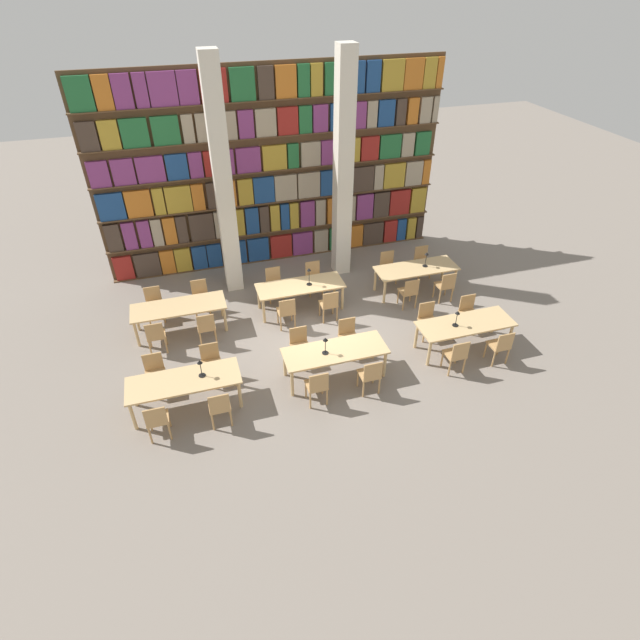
{
  "coord_description": "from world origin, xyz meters",
  "views": [
    {
      "loc": [
        -2.73,
        -9.19,
        7.57
      ],
      "look_at": [
        0.0,
        -0.13,
        0.66
      ],
      "focal_mm": 28.0,
      "sensor_mm": 36.0,
      "label": 1
    }
  ],
  "objects_px": {
    "chair_3": "(211,362)",
    "reading_table_4": "(300,288)",
    "desk_lamp_4": "(426,257)",
    "pillar_left": "(223,184)",
    "pillar_center": "(343,171)",
    "chair_0": "(157,420)",
    "reading_table_0": "(184,383)",
    "reading_table_5": "(416,270)",
    "chair_17": "(274,283)",
    "chair_11": "(468,311)",
    "chair_8": "(456,355)",
    "chair_2": "(220,407)",
    "chair_19": "(314,277)",
    "chair_7": "(348,336)",
    "reading_table_1": "(335,353)",
    "chair_10": "(500,345)",
    "chair_18": "(329,304)",
    "chair_5": "(300,345)",
    "chair_20": "(409,291)",
    "desk_lamp_0": "(200,366)",
    "desk_lamp_1": "(325,343)",
    "desk_lamp_3": "(309,274)",
    "chair_15": "(200,296)",
    "reading_table_3": "(179,309)",
    "chair_12": "(156,335)",
    "chair_16": "(286,311)",
    "chair_21": "(388,266)",
    "chair_9": "(428,319)",
    "chair_1": "(155,372)",
    "reading_table_2": "(465,326)",
    "chair_23": "(422,261)",
    "chair_4": "(317,386)",
    "chair_22": "(445,285)",
    "chair_14": "(206,327)",
    "desk_lamp_2": "(457,316)"
  },
  "relations": [
    {
      "from": "chair_2",
      "to": "reading_table_2",
      "type": "distance_m",
      "value": 5.84
    },
    {
      "from": "desk_lamp_3",
      "to": "reading_table_5",
      "type": "relative_size",
      "value": 0.21
    },
    {
      "from": "pillar_left",
      "to": "chair_19",
      "type": "height_order",
      "value": "pillar_left"
    },
    {
      "from": "reading_table_0",
      "to": "reading_table_5",
      "type": "bearing_deg",
      "value": 22.97
    },
    {
      "from": "chair_11",
      "to": "chair_9",
      "type": "bearing_deg",
      "value": 0.0
    },
    {
      "from": "chair_3",
      "to": "chair_4",
      "type": "relative_size",
      "value": 1.0
    },
    {
      "from": "chair_10",
      "to": "chair_18",
      "type": "bearing_deg",
      "value": 139.86
    },
    {
      "from": "chair_8",
      "to": "reading_table_0",
      "type": "bearing_deg",
      "value": 173.88
    },
    {
      "from": "chair_9",
      "to": "chair_18",
      "type": "distance_m",
      "value": 2.46
    },
    {
      "from": "chair_3",
      "to": "reading_table_3",
      "type": "height_order",
      "value": "chair_3"
    },
    {
      "from": "pillar_center",
      "to": "reading_table_0",
      "type": "height_order",
      "value": "pillar_center"
    },
    {
      "from": "desk_lamp_1",
      "to": "pillar_left",
      "type": "bearing_deg",
      "value": 106.6
    },
    {
      "from": "chair_0",
      "to": "desk_lamp_4",
      "type": "bearing_deg",
      "value": 25.25
    },
    {
      "from": "chair_14",
      "to": "reading_table_1",
      "type": "bearing_deg",
      "value": -37.97
    },
    {
      "from": "chair_7",
      "to": "reading_table_1",
      "type": "bearing_deg",
      "value": 51.47
    },
    {
      "from": "chair_19",
      "to": "chair_12",
      "type": "bearing_deg",
      "value": 19.08
    },
    {
      "from": "chair_4",
      "to": "chair_11",
      "type": "distance_m",
      "value": 4.56
    },
    {
      "from": "chair_16",
      "to": "chair_21",
      "type": "xyz_separation_m",
      "value": [
        3.28,
        1.34,
        0.0
      ]
    },
    {
      "from": "desk_lamp_2",
      "to": "reading_table_3",
      "type": "bearing_deg",
      "value": 156.39
    },
    {
      "from": "pillar_left",
      "to": "chair_20",
      "type": "bearing_deg",
      "value": -29.05
    },
    {
      "from": "chair_5",
      "to": "chair_12",
      "type": "xyz_separation_m",
      "value": [
        -3.1,
        1.29,
        0.0
      ]
    },
    {
      "from": "chair_22",
      "to": "pillar_center",
      "type": "bearing_deg",
      "value": 132.32
    },
    {
      "from": "chair_15",
      "to": "chair_21",
      "type": "relative_size",
      "value": 1.0
    },
    {
      "from": "chair_20",
      "to": "reading_table_2",
      "type": "bearing_deg",
      "value": -75.65
    },
    {
      "from": "chair_17",
      "to": "chair_19",
      "type": "bearing_deg",
      "value": -180.0
    },
    {
      "from": "pillar_left",
      "to": "chair_0",
      "type": "xyz_separation_m",
      "value": [
        -2.23,
        -5.08,
        -2.51
      ]
    },
    {
      "from": "chair_15",
      "to": "chair_7",
      "type": "bearing_deg",
      "value": 139.13
    },
    {
      "from": "chair_3",
      "to": "desk_lamp_4",
      "type": "height_order",
      "value": "desk_lamp_4"
    },
    {
      "from": "chair_7",
      "to": "reading_table_5",
      "type": "height_order",
      "value": "chair_7"
    },
    {
      "from": "chair_10",
      "to": "reading_table_4",
      "type": "bearing_deg",
      "value": 137.95
    },
    {
      "from": "chair_11",
      "to": "chair_16",
      "type": "height_order",
      "value": "same"
    },
    {
      "from": "chair_18",
      "to": "reading_table_5",
      "type": "height_order",
      "value": "chair_18"
    },
    {
      "from": "reading_table_1",
      "to": "chair_8",
      "type": "relative_size",
      "value": 2.52
    },
    {
      "from": "chair_0",
      "to": "desk_lamp_0",
      "type": "bearing_deg",
      "value": 36.87
    },
    {
      "from": "reading_table_2",
      "to": "desk_lamp_2",
      "type": "relative_size",
      "value": 5.6
    },
    {
      "from": "chair_1",
      "to": "reading_table_1",
      "type": "bearing_deg",
      "value": 169.7
    },
    {
      "from": "chair_2",
      "to": "desk_lamp_4",
      "type": "relative_size",
      "value": 2.1
    },
    {
      "from": "chair_17",
      "to": "chair_19",
      "type": "relative_size",
      "value": 1.0
    },
    {
      "from": "chair_3",
      "to": "reading_table_4",
      "type": "xyz_separation_m",
      "value": [
        2.55,
        2.07,
        0.17
      ]
    },
    {
      "from": "desk_lamp_1",
      "to": "chair_20",
      "type": "distance_m",
      "value": 3.61
    },
    {
      "from": "reading_table_2",
      "to": "reading_table_3",
      "type": "distance_m",
      "value": 6.84
    },
    {
      "from": "pillar_center",
      "to": "chair_0",
      "type": "bearing_deg",
      "value": -136.69
    },
    {
      "from": "chair_20",
      "to": "chair_23",
      "type": "xyz_separation_m",
      "value": [
        1.06,
        1.39,
        0.0
      ]
    },
    {
      "from": "pillar_left",
      "to": "pillar_center",
      "type": "bearing_deg",
      "value": 0.0
    },
    {
      "from": "pillar_left",
      "to": "desk_lamp_4",
      "type": "bearing_deg",
      "value": -18.3
    },
    {
      "from": "reading_table_3",
      "to": "chair_17",
      "type": "bearing_deg",
      "value": 16.85
    },
    {
      "from": "chair_17",
      "to": "chair_11",
      "type": "bearing_deg",
      "value": 147.94
    },
    {
      "from": "chair_11",
      "to": "chair_23",
      "type": "xyz_separation_m",
      "value": [
        0.04,
        2.65,
        0.0
      ]
    },
    {
      "from": "chair_0",
      "to": "chair_5",
      "type": "height_order",
      "value": "same"
    },
    {
      "from": "chair_7",
      "to": "chair_22",
      "type": "height_order",
      "value": "same"
    }
  ]
}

